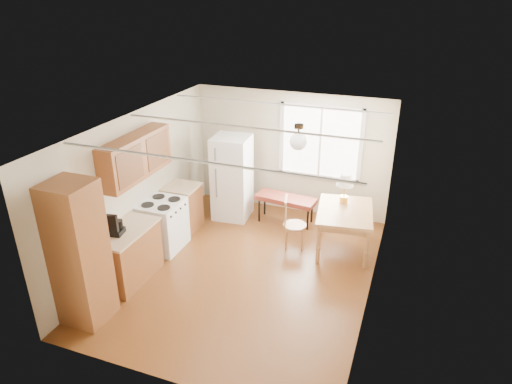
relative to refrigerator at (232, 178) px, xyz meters
The scene contains 11 objects.
room_shell 2.08m from the refrigerator, 60.60° to the right, with size 4.60×5.60×2.62m.
kitchen_run 2.51m from the refrigerator, 106.53° to the right, with size 0.65×3.40×2.20m.
window_unit 1.88m from the refrigerator, 23.58° to the left, with size 1.64×0.05×1.51m.
pendant_light 2.59m from the refrigerator, 38.97° to the right, with size 0.26×0.26×0.40m.
refrigerator is the anchor object (origin of this frame).
bench 1.16m from the refrigerator, ahead, with size 1.23×0.57×0.55m.
dining_table 2.43m from the refrigerator, 12.30° to the right, with size 1.10×1.37×0.78m.
chair 1.66m from the refrigerator, 27.90° to the right, with size 0.45×0.44×0.95m.
table_lamp 2.31m from the refrigerator, ahead, with size 0.32×0.32×0.55m.
coffee_maker 2.89m from the refrigerator, 104.45° to the right, with size 0.22×0.27×0.37m.
kettle 2.89m from the refrigerator, 104.76° to the right, with size 0.13×0.13×0.24m.
Camera 1 is at (2.37, -5.95, 4.37)m, focal length 32.00 mm.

